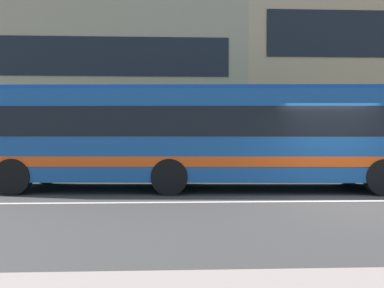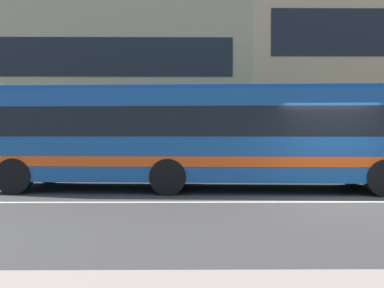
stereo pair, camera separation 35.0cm
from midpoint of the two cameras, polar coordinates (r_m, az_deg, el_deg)
ground_plane at (r=9.83m, az=23.62°, el=-8.32°), size 160.00×160.00×0.00m
lane_centre_line at (r=9.83m, az=23.62°, el=-8.30°), size 60.00×0.16×0.01m
hedge_row_far at (r=14.74m, az=8.45°, el=-2.83°), size 21.93×1.10×1.13m
apartment_block_left at (r=24.79m, az=-21.28°, el=8.13°), size 23.83×11.42×9.23m
transit_bus at (r=11.05m, az=1.65°, el=1.58°), size 12.20×3.11×3.04m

